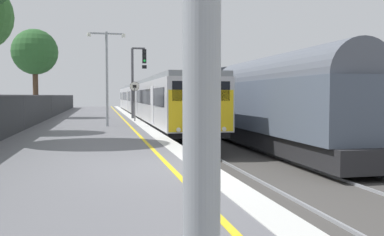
{
  "coord_description": "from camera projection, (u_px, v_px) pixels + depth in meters",
  "views": [
    {
      "loc": [
        -1.9,
        -9.73,
        1.65
      ],
      "look_at": [
        1.79,
        7.49,
        0.71
      ],
      "focal_mm": 40.05,
      "sensor_mm": 36.0,
      "label": 1
    }
  ],
  "objects": [
    {
      "name": "ground",
      "position": [
        289.0,
        187.0,
        10.57
      ],
      "size": [
        17.4,
        110.0,
        1.21
      ],
      "color": "slate"
    },
    {
      "name": "commuter_train_at_platform",
      "position": [
        148.0,
        100.0,
        36.9
      ],
      "size": [
        2.83,
        40.73,
        3.81
      ],
      "color": "#B7B7BC",
      "rests_on": "ground"
    },
    {
      "name": "freight_train_adjacent_track",
      "position": [
        231.0,
        99.0,
        26.71
      ],
      "size": [
        2.6,
        28.79,
        4.41
      ],
      "color": "#232326",
      "rests_on": "ground"
    },
    {
      "name": "signal_gantry",
      "position": [
        136.0,
        74.0,
        30.34
      ],
      "size": [
        1.1,
        0.24,
        5.03
      ],
      "color": "#47474C",
      "rests_on": "ground"
    },
    {
      "name": "speed_limit_sign",
      "position": [
        135.0,
        96.0,
        27.26
      ],
      "size": [
        0.59,
        0.08,
        2.51
      ],
      "color": "#59595B",
      "rests_on": "ground"
    },
    {
      "name": "platform_lamp_mid",
      "position": [
        107.0,
        70.0,
        22.66
      ],
      "size": [
        2.0,
        0.2,
        5.0
      ],
      "color": "#93999E",
      "rests_on": "ground"
    },
    {
      "name": "background_tree_left",
      "position": [
        36.0,
        53.0,
        31.1
      ],
      "size": [
        3.3,
        3.3,
        6.46
      ],
      "color": "#473323",
      "rests_on": "ground"
    }
  ]
}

